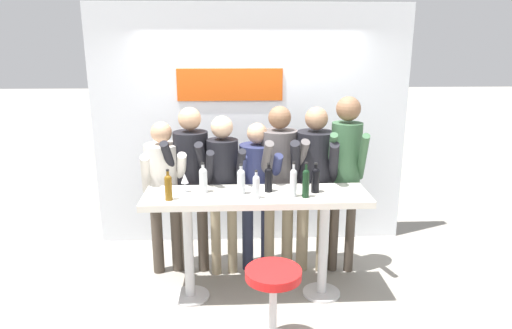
% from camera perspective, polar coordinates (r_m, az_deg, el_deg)
% --- Properties ---
extents(ground_plane, '(40.00, 40.00, 0.00)m').
position_cam_1_polar(ground_plane, '(4.57, 0.05, -16.04)').
color(ground_plane, gray).
extents(back_wall, '(3.64, 0.12, 2.78)m').
position_cam_1_polar(back_wall, '(5.35, -0.65, 4.70)').
color(back_wall, silver).
rests_on(back_wall, ground_plane).
extents(tasting_table, '(2.04, 0.56, 1.04)m').
position_cam_1_polar(tasting_table, '(4.19, 0.05, -6.05)').
color(tasting_table, silver).
rests_on(tasting_table, ground_plane).
extents(bar_stool, '(0.46, 0.46, 0.69)m').
position_cam_1_polar(bar_stool, '(3.68, 2.15, -16.12)').
color(bar_stool, silver).
rests_on(bar_stool, ground_plane).
extents(person_far_left, '(0.49, 0.58, 1.61)m').
position_cam_1_polar(person_far_left, '(4.70, -11.42, -2.18)').
color(person_far_left, '#473D33').
rests_on(person_far_left, ground_plane).
extents(person_left, '(0.48, 0.59, 1.75)m').
position_cam_1_polar(person_left, '(4.65, -8.09, -0.96)').
color(person_left, '#473D33').
rests_on(person_left, ground_plane).
extents(person_center_left, '(0.42, 0.54, 1.67)m').
position_cam_1_polar(person_center_left, '(4.56, -4.14, -1.69)').
color(person_center_left, gray).
rests_on(person_center_left, ground_plane).
extents(person_center, '(0.45, 0.54, 1.59)m').
position_cam_1_polar(person_center, '(4.67, 0.16, -2.19)').
color(person_center, '#23283D').
rests_on(person_center, ground_plane).
extents(person_center_right, '(0.49, 0.60, 1.75)m').
position_cam_1_polar(person_center_right, '(4.65, 2.92, -0.84)').
color(person_center_right, gray).
rests_on(person_center_right, ground_plane).
extents(person_right, '(0.53, 0.63, 1.75)m').
position_cam_1_polar(person_right, '(4.64, 7.33, -1.06)').
color(person_right, gray).
rests_on(person_right, ground_plane).
extents(person_far_right, '(0.42, 0.57, 1.85)m').
position_cam_1_polar(person_far_right, '(4.66, 11.14, 0.10)').
color(person_far_right, '#473D33').
rests_on(person_far_right, ground_plane).
extents(wine_bottle_0, '(0.06, 0.06, 0.26)m').
position_cam_1_polar(wine_bottle_0, '(3.98, 0.03, -2.64)').
color(wine_bottle_0, '#B7BCC1').
rests_on(wine_bottle_0, tasting_table).
extents(wine_bottle_1, '(0.07, 0.07, 0.27)m').
position_cam_1_polar(wine_bottle_1, '(4.15, 1.58, -1.75)').
color(wine_bottle_1, black).
rests_on(wine_bottle_1, tasting_table).
extents(wine_bottle_2, '(0.07, 0.07, 0.28)m').
position_cam_1_polar(wine_bottle_2, '(4.09, -1.87, -1.95)').
color(wine_bottle_2, '#B7BCC1').
rests_on(wine_bottle_2, tasting_table).
extents(wine_bottle_3, '(0.06, 0.06, 0.32)m').
position_cam_1_polar(wine_bottle_3, '(4.02, 4.70, -2.11)').
color(wine_bottle_3, '#B7BCC1').
rests_on(wine_bottle_3, tasting_table).
extents(wine_bottle_4, '(0.07, 0.07, 0.28)m').
position_cam_1_polar(wine_bottle_4, '(4.15, -6.61, -1.77)').
color(wine_bottle_4, '#B7BCC1').
rests_on(wine_bottle_4, tasting_table).
extents(wine_bottle_5, '(0.06, 0.06, 0.32)m').
position_cam_1_polar(wine_bottle_5, '(4.01, 6.25, -2.17)').
color(wine_bottle_5, black).
rests_on(wine_bottle_5, tasting_table).
extents(wine_bottle_6, '(0.07, 0.07, 0.28)m').
position_cam_1_polar(wine_bottle_6, '(4.16, 7.43, -1.77)').
color(wine_bottle_6, black).
rests_on(wine_bottle_6, tasting_table).
extents(wine_bottle_7, '(0.06, 0.06, 0.28)m').
position_cam_1_polar(wine_bottle_7, '(4.00, -10.91, -2.67)').
color(wine_bottle_7, brown).
rests_on(wine_bottle_7, tasting_table).
extents(wine_glass_0, '(0.07, 0.07, 0.18)m').
position_cam_1_polar(wine_glass_0, '(4.18, -8.90, -1.80)').
color(wine_glass_0, silver).
rests_on(wine_glass_0, tasting_table).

